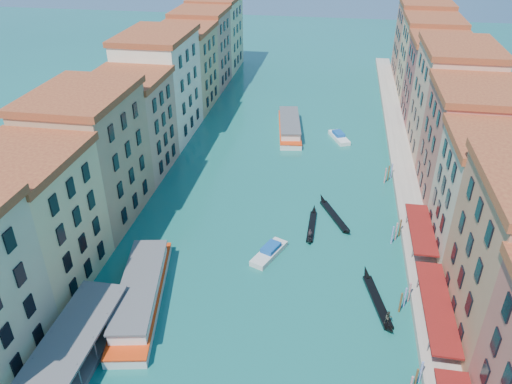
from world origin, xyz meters
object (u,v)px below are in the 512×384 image
Objects in this scene: vaporetto_stop at (76,349)px; vaporetto_far at (289,126)px; vaporetto_near at (141,293)px; gondola_fore at (312,226)px; gondola_right at (378,301)px.

vaporetto_far is (15.73, 64.62, -0.18)m from vaporetto_stop.
vaporetto_near is 2.02× the size of gondola_fore.
vaporetto_near is (3.57, 9.66, -0.06)m from vaporetto_stop.
vaporetto_stop is at bearing -127.50° from gondola_fore.
vaporetto_near is at bearing 69.73° from vaporetto_stop.
vaporetto_stop is 10.30m from vaporetto_near.
vaporetto_far is 1.84× the size of gondola_fore.
vaporetto_far is 53.29m from gondola_right.
gondola_fore is 0.88× the size of gondola_right.
vaporetto_stop is 66.51m from vaporetto_far.
gondola_fore is at bearing -86.64° from vaporetto_far.
vaporetto_near is 1.10× the size of vaporetto_far.
gondola_fore is at bearing 51.76° from vaporetto_stop.
vaporetto_far is 1.63× the size of gondola_right.
vaporetto_far reaches higher than gondola_right.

